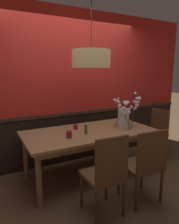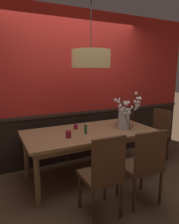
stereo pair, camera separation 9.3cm
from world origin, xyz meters
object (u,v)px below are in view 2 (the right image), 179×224
dining_table (90,136)px  chair_head_east_end (158,131)px  candle_holder_nearer_edge (68,134)px  pendant_lamp (91,59)px  candle_holder_nearer_center (76,127)px  condiment_bottle (86,129)px  chair_far_side_right (81,129)px  vase_with_blossoms (125,116)px  chair_near_side_left (103,173)px  chair_far_side_left (54,132)px  chair_near_side_right (143,163)px

dining_table → chair_head_east_end: chair_head_east_end is taller
candle_holder_nearer_edge → pendant_lamp: 1.10m
dining_table → candle_holder_nearer_center: bearing=128.0°
condiment_bottle → candle_holder_nearer_center: bearing=95.4°
chair_far_side_right → vase_with_blossoms: vase_with_blossoms is taller
vase_with_blossoms → candle_holder_nearer_center: bearing=158.1°
dining_table → pendant_lamp: bearing=-97.7°
chair_near_side_left → vase_with_blossoms: 1.24m
dining_table → candle_holder_nearer_center: candle_holder_nearer_center is taller
chair_far_side_right → candle_holder_nearer_center: (-0.42, -0.74, 0.28)m
chair_near_side_left → candle_holder_nearer_center: bearing=83.3°
chair_head_east_end → condiment_bottle: chair_head_east_end is taller
chair_head_east_end → pendant_lamp: bearing=-176.2°
candle_holder_nearer_edge → candle_holder_nearer_center: bearing=54.3°
chair_far_side_right → chair_near_side_left: chair_near_side_left is taller
chair_head_east_end → chair_far_side_right: bearing=142.1°
chair_head_east_end → chair_far_side_left: size_ratio=1.06×
chair_far_side_right → pendant_lamp: 1.67m
dining_table → chair_head_east_end: bearing=1.1°
chair_far_side_left → pendant_lamp: bearing=-73.7°
chair_head_east_end → condiment_bottle: (-1.56, -0.14, 0.29)m
chair_far_side_right → chair_near_side_right: bearing=-89.8°
vase_with_blossoms → condiment_bottle: vase_with_blossoms is taller
dining_table → candle_holder_nearer_center: size_ratio=27.52×
chair_near_side_right → vase_with_blossoms: 0.95m
chair_near_side_left → candle_holder_nearer_edge: bearing=99.8°
chair_near_side_right → chair_far_side_right: bearing=90.2°
chair_near_side_left → chair_far_side_left: bearing=90.7°
chair_near_side_left → pendant_lamp: pendant_lamp is taller
candle_holder_nearer_edge → condiment_bottle: condiment_bottle is taller
chair_near_side_left → candle_holder_nearer_edge: (-0.13, 0.74, 0.25)m
chair_near_side_left → candle_holder_nearer_edge: size_ratio=10.05×
chair_near_side_right → candle_holder_nearer_center: 1.21m
chair_near_side_left → vase_with_blossoms: size_ratio=1.65×
candle_holder_nearer_edge → vase_with_blossoms: bearing=3.9°
chair_near_side_right → candle_holder_nearer_center: chair_near_side_right is taller
chair_far_side_right → condiment_bottle: (-0.39, -1.05, 0.32)m
vase_with_blossoms → condiment_bottle: size_ratio=3.76×
dining_table → candle_holder_nearer_edge: size_ratio=20.25×
pendant_lamp → vase_with_blossoms: bearing=-3.4°
chair_head_east_end → candle_holder_nearer_center: 1.61m
chair_near_side_right → vase_with_blossoms: size_ratio=1.62×
dining_table → condiment_bottle: (-0.12, -0.11, 0.15)m
candle_holder_nearer_center → chair_near_side_right: bearing=-68.7°
dining_table → vase_with_blossoms: (0.58, -0.10, 0.27)m
dining_table → condiment_bottle: bearing=-136.3°
candle_holder_nearer_center → candle_holder_nearer_edge: bearing=-125.7°
chair_near_side_left → vase_with_blossoms: (0.86, 0.81, 0.39)m
chair_near_side_right → chair_far_side_left: 1.93m
chair_far_side_right → chair_near_side_right: size_ratio=0.90×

